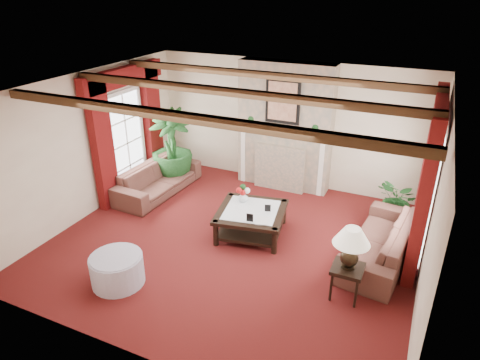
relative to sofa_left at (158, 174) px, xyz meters
The scene contains 23 objects.
floor 2.58m from the sofa_left, 25.26° to the right, with size 6.00×6.00×0.00m, color #440C0E.
ceiling 3.42m from the sofa_left, 25.26° to the right, with size 6.00×6.00×0.00m, color white.
back_wall 2.99m from the sofa_left, 35.93° to the left, with size 6.00×0.02×2.70m, color beige.
left_wall 1.59m from the sofa_left, 122.89° to the right, with size 0.02×5.50×2.70m, color beige.
right_wall 5.49m from the sofa_left, 11.57° to the right, with size 0.02×5.50×2.70m, color beige.
ceiling_beams 3.38m from the sofa_left, 25.26° to the right, with size 6.00×3.00×0.12m, color #332010, non-canonical shape.
fireplace 3.56m from the sofa_left, 32.52° to the left, with size 2.00×0.52×2.70m, color tan, non-canonical shape.
french_door_left 1.84m from the sofa_left, behind, with size 0.10×1.10×2.16m, color white, non-canonical shape.
french_door_right 5.54m from the sofa_left, ahead, with size 0.10×1.10×2.16m, color white, non-canonical shape.
curtains_left 2.21m from the sofa_left, behind, with size 0.20×2.40×2.55m, color #530B0C, non-canonical shape.
curtains_right 5.58m from the sofa_left, ahead, with size 0.20×2.40×2.55m, color #530B0C, non-canonical shape.
sofa_left is the anchor object (origin of this frame).
sofa_right 4.70m from the sofa_left, ahead, with size 0.90×2.28×0.87m, color #380F1D.
potted_palm 0.63m from the sofa_left, 92.09° to the left, with size 1.46×1.87×0.92m, color black.
small_plant 4.86m from the sofa_left, ahead, with size 1.13×1.11×0.66m, color black.
coffee_table 2.57m from the sofa_left, 16.07° to the right, with size 1.16×1.16×0.48m, color black, non-canonical shape.
side_table 4.69m from the sofa_left, 21.36° to the right, with size 0.43×0.43×0.51m, color black, non-canonical shape.
ottoman 3.05m from the sofa_left, 67.24° to the right, with size 0.79×0.79×0.46m, color #9794A8.
table_lamp 4.70m from the sofa_left, 21.36° to the right, with size 0.51×0.51×0.65m, color black, non-canonical shape.
flower_vase 2.25m from the sofa_left, 12.09° to the right, with size 0.22×0.23×0.19m, color silver.
book 2.87m from the sofa_left, 20.80° to the right, with size 0.20×0.08×0.28m, color black.
photo_frame_a 2.81m from the sofa_left, 22.67° to the right, with size 0.11×0.02×0.15m, color black, non-canonical shape.
photo_frame_b 2.82m from the sofa_left, 13.09° to the right, with size 0.10×0.02×0.14m, color black, non-canonical shape.
Camera 1 is at (2.71, -5.71, 4.16)m, focal length 32.00 mm.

